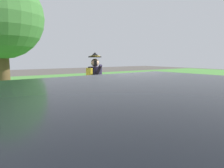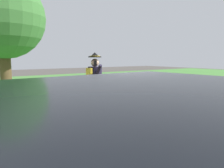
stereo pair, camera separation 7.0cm
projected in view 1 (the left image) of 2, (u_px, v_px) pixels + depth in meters
name	position (u px, v px, depth m)	size (l,w,h in m)	color
ground_plane	(131.00, 129.00, 7.03)	(80.00, 80.00, 0.00)	#4C4742
canal_water	(131.00, 128.00, 7.02)	(6.30, 48.00, 0.10)	#33513D
grass_bank_near	(47.00, 88.00, 14.00)	(11.10, 48.00, 0.80)	#478438
boat	(91.00, 126.00, 6.08)	(1.97, 4.27, 0.61)	brown
person_pirate	(95.00, 84.00, 6.00)	(0.61, 0.42, 1.85)	black
parrot_plush	(127.00, 103.00, 6.69)	(0.36, 0.34, 0.57)	green
tree_broad	(1.00, 17.00, 10.91)	(4.45, 4.45, 5.98)	brown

